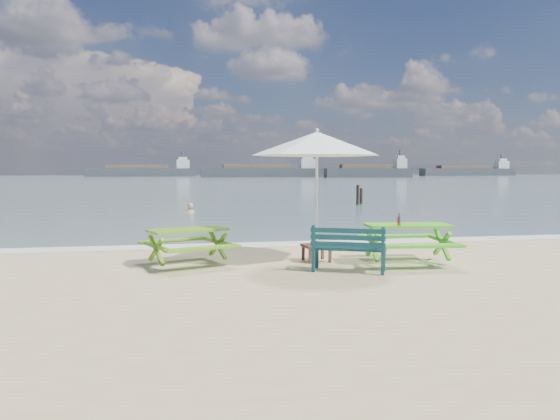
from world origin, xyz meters
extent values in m
plane|color=slate|center=(0.00, 85.00, 0.00)|extent=(300.00, 300.00, 0.00)
cube|color=silver|center=(0.00, 4.60, 0.01)|extent=(22.00, 0.90, 0.01)
cube|color=#559516|center=(-2.56, 2.03, 0.70)|extent=(1.67, 1.23, 0.05)
cube|color=#559516|center=(-2.83, 2.69, 0.42)|extent=(1.50, 0.81, 0.05)
cube|color=#559516|center=(-2.30, 1.38, 0.42)|extent=(1.50, 0.81, 0.05)
cube|color=#559516|center=(-2.56, 2.03, 0.32)|extent=(1.64, 1.32, 0.64)
cube|color=#48B91C|center=(1.85, 1.39, 0.77)|extent=(1.74, 0.95, 0.05)
cube|color=#48B91C|center=(1.92, 2.17, 0.46)|extent=(1.69, 0.46, 0.05)
cube|color=#48B91C|center=(1.77, 0.61, 0.46)|extent=(1.69, 0.46, 0.05)
cube|color=#48B91C|center=(1.85, 1.39, 0.36)|extent=(1.65, 1.09, 0.71)
cube|color=#0F393E|center=(0.38, 0.71, 0.43)|extent=(1.42, 0.95, 0.04)
cube|color=#0F393E|center=(0.29, 0.51, 0.67)|extent=(1.26, 0.61, 0.35)
cube|color=#0F393E|center=(0.38, 0.71, 0.22)|extent=(1.35, 0.96, 0.43)
cube|color=brown|center=(0.07, 1.94, 0.33)|extent=(0.59, 0.59, 0.05)
cube|color=brown|center=(0.07, 1.94, 0.15)|extent=(0.52, 0.52, 0.30)
cylinder|color=silver|center=(0.07, 1.94, 1.30)|extent=(0.05, 0.05, 2.60)
cone|color=white|center=(0.07, 1.94, 2.44)|extent=(2.96, 2.96, 0.49)
cylinder|color=#945615|center=(1.56, 1.16, 0.88)|extent=(0.07, 0.07, 0.16)
cylinder|color=#945615|center=(1.56, 1.16, 1.03)|extent=(0.03, 0.03, 0.07)
cylinder|color=#A61329|center=(1.56, 1.16, 0.88)|extent=(0.07, 0.07, 0.06)
imported|color=tan|center=(-2.23, 15.49, -0.38)|extent=(0.68, 0.55, 1.62)
cylinder|color=black|center=(6.80, 19.07, 0.43)|extent=(0.18, 0.18, 1.27)
cylinder|color=black|center=(7.20, 19.67, 0.34)|extent=(0.16, 0.16, 1.07)
cube|color=#363A3F|center=(80.53, 137.31, 1.00)|extent=(28.69, 4.68, 2.20)
cube|color=silver|center=(91.39, 137.57, 3.20)|extent=(3.50, 3.08, 2.20)
cube|color=#363A3F|center=(39.96, 109.45, 1.00)|extent=(19.99, 5.31, 2.20)
cube|color=silver|center=(47.45, 108.95, 3.20)|extent=(2.57, 3.15, 2.20)
cube|color=#363A3F|center=(-11.62, 133.63, 1.00)|extent=(27.38, 5.94, 2.20)
cube|color=silver|center=(-1.32, 134.37, 3.20)|extent=(3.47, 3.23, 2.20)
cube|color=#363A3F|center=(16.77, 117.29, 1.00)|extent=(28.50, 4.61, 2.20)
cube|color=silver|center=(27.57, 117.06, 3.20)|extent=(3.47, 3.07, 2.20)
camera|label=1|loc=(-2.76, -8.98, 1.92)|focal=35.00mm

